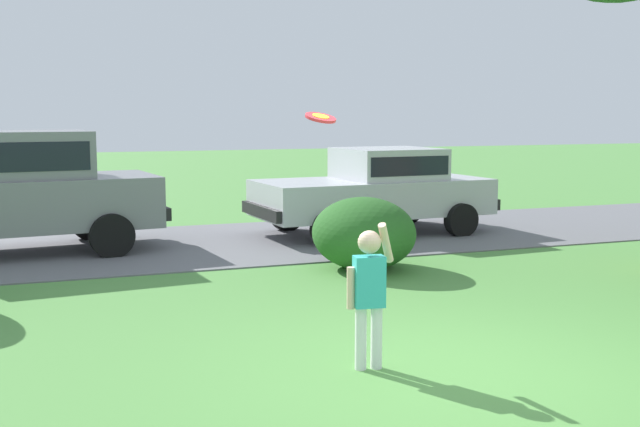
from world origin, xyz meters
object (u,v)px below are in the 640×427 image
at_px(parked_suv, 6,186).
at_px(child_thrower, 369,287).
at_px(parked_sedan, 377,188).
at_px(frisbee, 321,118).

relative_size(parked_suv, child_thrower, 3.77).
bearing_deg(child_thrower, parked_suv, 113.61).
bearing_deg(parked_suv, child_thrower, -66.39).
bearing_deg(parked_sedan, frisbee, -118.51).
bearing_deg(parked_sedan, parked_suv, -179.90).
distance_m(parked_suv, child_thrower, 7.59).
xyz_separation_m(parked_sedan, frisbee, (-3.46, -6.38, 1.31)).
xyz_separation_m(parked_suv, frisbee, (2.81, -6.36, 1.08)).
height_order(parked_sedan, parked_suv, parked_suv).
height_order(parked_sedan, child_thrower, parked_sedan).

